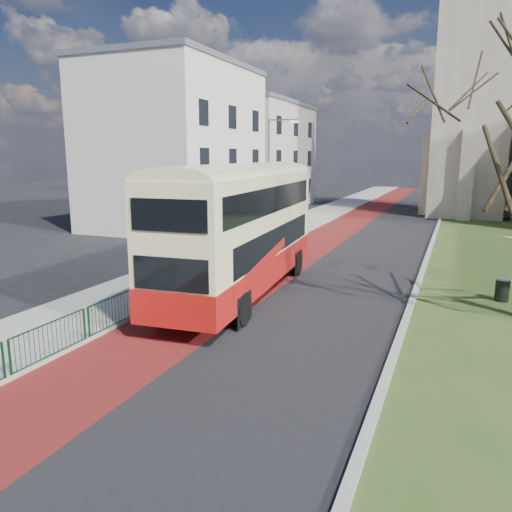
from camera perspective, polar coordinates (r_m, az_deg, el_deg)
The scene contains 12 objects.
ground at distance 16.74m, azimuth -6.09°, elevation -8.68°, with size 160.00×160.00×0.00m, color black.
road_carriageway at distance 34.82m, azimuth 11.86°, elevation 1.71°, with size 9.00×120.00×0.01m, color black.
bus_lane at distance 35.39m, azimuth 7.56°, elevation 2.01°, with size 3.40×120.00×0.01m, color #591414.
pavement_west at distance 36.50m, azimuth 1.78°, elevation 2.47°, with size 4.00×120.00×0.12m, color gray.
kerb_west at distance 35.86m, azimuth 4.78°, elevation 2.29°, with size 0.25×120.00×0.13m, color #999993.
kerb_east at distance 36.29m, azimuth 19.60°, elevation 1.77°, with size 0.25×80.00×0.13m, color #999993.
pedestrian_railing at distance 21.30m, azimuth -8.07°, elevation -2.77°, with size 0.07×24.00×1.12m.
street_block_near at distance 41.79m, azimuth -9.10°, elevation 12.35°, with size 10.30×14.30×13.00m.
street_block_far at distance 56.10m, azimuth -0.46°, elevation 11.45°, with size 10.30×16.30×11.50m.
streetlamp at distance 33.97m, azimuth 1.68°, elevation 9.49°, with size 2.13×0.18×8.00m.
bus at distance 20.45m, azimuth -1.66°, elevation 3.64°, with size 3.73×12.61×5.20m.
litter_bin at distance 22.14m, azimuth 26.32°, elevation -3.45°, with size 0.69×0.69×0.92m.
Camera 1 is at (7.50, -13.82, 5.74)m, focal length 35.00 mm.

